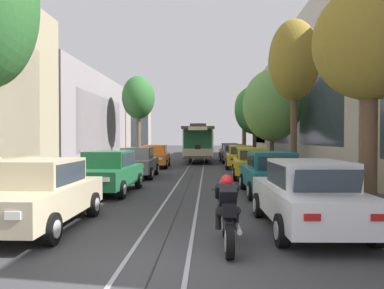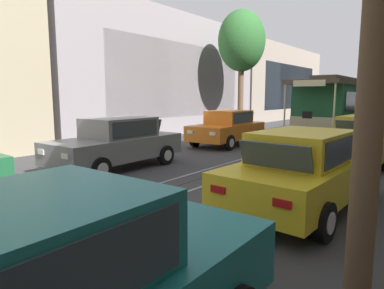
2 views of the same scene
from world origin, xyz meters
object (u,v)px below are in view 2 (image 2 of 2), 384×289
at_px(parked_car_orange_fourth_left, 228,128).
at_px(parked_car_yellow_mid_right, 304,170).
at_px(parked_car_yellow_fourth_right, 366,138).
at_px(street_tree_kerb_left_second, 242,42).
at_px(parked_car_grey_mid_left, 117,143).
at_px(cable_car_trolley, 336,106).

bearing_deg(parked_car_orange_fourth_left, parked_car_yellow_mid_right, -48.56).
height_order(parked_car_yellow_fourth_right, street_tree_kerb_left_second, street_tree_kerb_left_second).
xyz_separation_m(parked_car_grey_mid_left, street_tree_kerb_left_second, (-2.05, 11.27, 4.62)).
distance_m(parked_car_grey_mid_left, street_tree_kerb_left_second, 12.35).
bearing_deg(parked_car_grey_mid_left, cable_car_trolley, 77.70).
relative_size(parked_car_yellow_fourth_right, street_tree_kerb_left_second, 0.61).
height_order(parked_car_orange_fourth_left, street_tree_kerb_left_second, street_tree_kerb_left_second).
xyz_separation_m(parked_car_grey_mid_left, parked_car_orange_fourth_left, (0.03, 6.49, 0.00)).
distance_m(parked_car_orange_fourth_left, street_tree_kerb_left_second, 6.97).
height_order(parked_car_grey_mid_left, parked_car_yellow_fourth_right, same).
distance_m(parked_car_grey_mid_left, parked_car_yellow_mid_right, 6.02).
xyz_separation_m(parked_car_yellow_mid_right, parked_car_yellow_fourth_right, (-0.07, 6.29, 0.00)).
bearing_deg(street_tree_kerb_left_second, parked_car_yellow_fourth_right, -33.41).
height_order(parked_car_yellow_mid_right, parked_car_yellow_fourth_right, same).
bearing_deg(street_tree_kerb_left_second, parked_car_orange_fourth_left, -66.50).
relative_size(street_tree_kerb_left_second, cable_car_trolley, 0.79).
xyz_separation_m(parked_car_orange_fourth_left, street_tree_kerb_left_second, (-2.08, 4.78, 4.62)).
bearing_deg(cable_car_trolley, parked_car_yellow_fourth_right, -67.52).
bearing_deg(street_tree_kerb_left_second, parked_car_grey_mid_left, -79.68).
height_order(parked_car_grey_mid_left, parked_car_orange_fourth_left, same).
bearing_deg(parked_car_orange_fourth_left, cable_car_trolley, 67.20).
bearing_deg(parked_car_yellow_fourth_right, parked_car_orange_fourth_left, 175.23).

